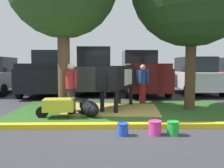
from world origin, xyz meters
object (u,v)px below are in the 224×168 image
at_px(pickup_truck_maroon, 141,74).
at_px(suv_dark_grey, 94,71).
at_px(wheelbarrow, 58,105).
at_px(bucket_green, 173,128).
at_px(person_handler, 71,87).
at_px(person_visitor_near, 143,83).
at_px(cow_holstein, 119,77).
at_px(pickup_truck_black, 49,74).
at_px(calf_lying, 89,108).
at_px(bucket_blue, 123,129).
at_px(hatchback_white, 195,76).
at_px(bucket_pink, 155,127).

bearing_deg(pickup_truck_maroon, suv_dark_grey, 173.15).
height_order(wheelbarrow, bucket_green, wheelbarrow).
bearing_deg(suv_dark_grey, person_handler, -93.96).
bearing_deg(suv_dark_grey, person_visitor_near, -59.86).
height_order(wheelbarrow, pickup_truck_maroon, pickup_truck_maroon).
height_order(cow_holstein, pickup_truck_maroon, pickup_truck_maroon).
bearing_deg(person_handler, bucket_green, -40.24).
bearing_deg(pickup_truck_black, calf_lying, -65.26).
bearing_deg(person_handler, bucket_blue, -56.24).
height_order(person_visitor_near, hatchback_white, hatchback_white).
bearing_deg(wheelbarrow, hatchback_white, 42.86).
xyz_separation_m(person_handler, hatchback_white, (5.94, 5.40, 0.10)).
relative_size(calf_lying, pickup_truck_maroon, 0.24).
distance_m(calf_lying, pickup_truck_maroon, 6.34).
bearing_deg(bucket_blue, hatchback_white, 59.80).
bearing_deg(pickup_truck_black, pickup_truck_maroon, 0.05).
relative_size(bucket_blue, bucket_green, 0.88).
xyz_separation_m(suv_dark_grey, pickup_truck_maroon, (2.62, -0.32, -0.16)).
xyz_separation_m(cow_holstein, person_handler, (-1.56, -1.12, -0.26)).
bearing_deg(hatchback_white, suv_dark_grey, 174.27).
bearing_deg(pickup_truck_black, cow_holstein, -51.00).
relative_size(suv_dark_grey, hatchback_white, 1.05).
distance_m(cow_holstein, person_handler, 1.94).
xyz_separation_m(person_visitor_near, hatchback_white, (3.34, 3.21, 0.12)).
relative_size(bucket_blue, hatchback_white, 0.06).
bearing_deg(suv_dark_grey, hatchback_white, -5.73).
xyz_separation_m(cow_holstein, bucket_pink, (0.67, -3.32, -0.98)).
distance_m(person_visitor_near, bucket_green, 4.47).
bearing_deg(bucket_pink, bucket_blue, -176.80).
bearing_deg(suv_dark_grey, pickup_truck_black, -172.72).
xyz_separation_m(bucket_green, hatchback_white, (3.30, 7.63, 0.82)).
distance_m(wheelbarrow, bucket_blue, 2.59).
distance_m(wheelbarrow, hatchback_white, 8.58).
distance_m(calf_lying, person_visitor_near, 3.15).
bearing_deg(bucket_pink, calf_lying, 128.99).
bearing_deg(pickup_truck_black, bucket_green, -58.99).
height_order(bucket_pink, bucket_green, bucket_pink).
bearing_deg(wheelbarrow, calf_lying, 17.24).
bearing_deg(cow_holstein, bucket_blue, -91.13).
bearing_deg(person_visitor_near, calf_lying, -131.06).
xyz_separation_m(person_visitor_near, bucket_pink, (-0.37, -4.38, -0.69)).
distance_m(bucket_pink, pickup_truck_maroon, 7.93).
relative_size(cow_holstein, person_handler, 1.82).
height_order(pickup_truck_black, suv_dark_grey, suv_dark_grey).
relative_size(calf_lying, wheelbarrow, 0.82).
distance_m(wheelbarrow, pickup_truck_maroon, 6.97).
bearing_deg(wheelbarrow, cow_holstein, 39.22).
distance_m(bucket_pink, bucket_green, 0.41).
height_order(wheelbarrow, hatchback_white, hatchback_white).
relative_size(bucket_pink, bucket_green, 1.01).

